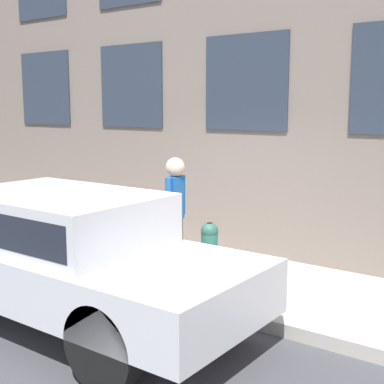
% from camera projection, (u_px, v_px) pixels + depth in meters
% --- Properties ---
extents(ground_plane, '(80.00, 80.00, 0.00)m').
position_uv_depth(ground_plane, '(154.00, 302.00, 7.12)').
color(ground_plane, '#47474C').
extents(sidewalk, '(2.32, 60.00, 0.16)m').
position_uv_depth(sidewalk, '(204.00, 274.00, 8.03)').
color(sidewalk, '#B2ADA3').
rests_on(sidewalk, ground_plane).
extents(building_facade, '(0.33, 40.00, 7.77)m').
position_uv_depth(building_facade, '(252.00, 23.00, 8.47)').
color(building_facade, gray).
rests_on(building_facade, ground_plane).
extents(fire_hydrant, '(0.31, 0.43, 0.85)m').
position_uv_depth(fire_hydrant, '(209.00, 252.00, 7.32)').
color(fire_hydrant, '#2D7260').
rests_on(fire_hydrant, sidewalk).
extents(person, '(0.41, 0.27, 1.70)m').
position_uv_depth(person, '(175.00, 204.00, 7.67)').
color(person, '#726651').
rests_on(person, sidewalk).
extents(parked_car_silver_near, '(1.88, 5.05, 1.58)m').
position_uv_depth(parked_car_silver_near, '(59.00, 248.00, 6.35)').
color(parked_car_silver_near, black).
rests_on(parked_car_silver_near, ground_plane).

